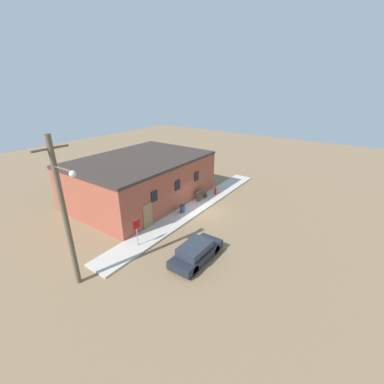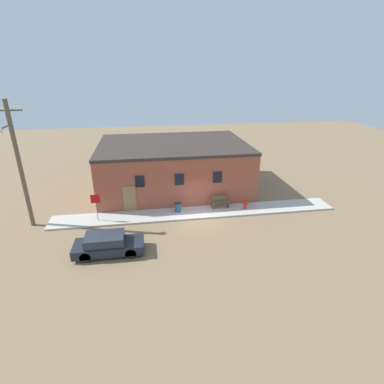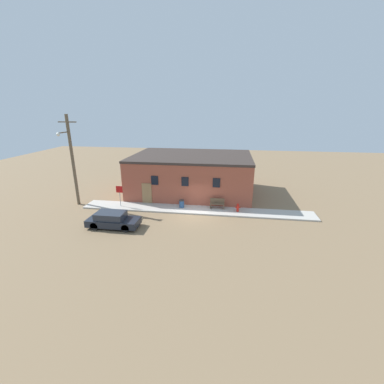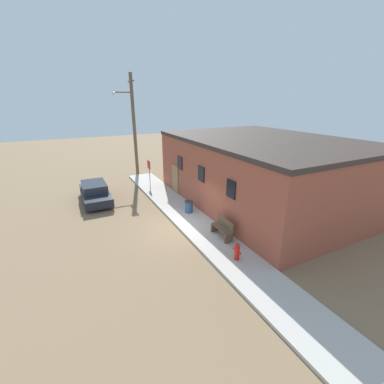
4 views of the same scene
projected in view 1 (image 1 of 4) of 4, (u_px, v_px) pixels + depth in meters
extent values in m
plane|color=#846B4C|center=(203.00, 212.00, 23.83)|extent=(80.00, 80.00, 0.00)
cube|color=#BCB7AD|center=(194.00, 208.00, 24.37)|extent=(21.96, 2.11, 0.14)
cube|color=#9E4C38|center=(141.00, 180.00, 25.72)|extent=(13.01, 9.24, 4.11)
cube|color=#382D28|center=(139.00, 159.00, 24.88)|extent=(13.11, 9.34, 0.24)
cube|color=black|center=(154.00, 196.00, 20.77)|extent=(0.70, 0.08, 0.90)
cube|color=black|center=(177.00, 185.00, 23.06)|extent=(0.70, 0.08, 0.90)
cube|color=black|center=(196.00, 176.00, 25.35)|extent=(0.70, 0.08, 0.90)
cube|color=#937047|center=(148.00, 216.00, 20.68)|extent=(1.00, 0.08, 2.20)
cylinder|color=red|center=(215.00, 191.00, 27.19)|extent=(0.23, 0.23, 0.62)
sphere|color=red|center=(215.00, 188.00, 27.05)|extent=(0.20, 0.20, 0.20)
cylinder|color=red|center=(215.00, 191.00, 27.02)|extent=(0.13, 0.10, 0.10)
cylinder|color=red|center=(216.00, 190.00, 27.29)|extent=(0.13, 0.10, 0.10)
cylinder|color=gray|center=(137.00, 233.00, 18.25)|extent=(0.06, 0.06, 2.04)
cube|color=red|center=(136.00, 224.00, 17.97)|extent=(0.65, 0.02, 0.65)
cube|color=brown|center=(198.00, 199.00, 25.53)|extent=(0.08, 0.44, 0.46)
cube|color=brown|center=(205.00, 195.00, 26.50)|extent=(0.08, 0.44, 0.46)
cube|color=brown|center=(202.00, 195.00, 25.92)|extent=(1.36, 0.44, 0.04)
cube|color=brown|center=(200.00, 192.00, 25.93)|extent=(1.36, 0.04, 0.47)
cylinder|color=#2D517F|center=(182.00, 209.00, 23.32)|extent=(0.48, 0.48, 0.67)
cylinder|color=#2D2D2D|center=(182.00, 205.00, 23.18)|extent=(0.50, 0.50, 0.06)
cylinder|color=brown|center=(65.00, 217.00, 13.65)|extent=(0.29, 0.29, 8.81)
cylinder|color=brown|center=(63.00, 169.00, 12.15)|extent=(0.10, 1.55, 0.10)
sphere|color=silver|center=(72.00, 174.00, 11.77)|extent=(0.32, 0.32, 0.32)
cube|color=brown|center=(50.00, 148.00, 12.22)|extent=(1.80, 0.10, 0.10)
cylinder|color=black|center=(198.00, 243.00, 18.60)|extent=(0.66, 0.20, 0.66)
cylinder|color=black|center=(216.00, 250.00, 17.79)|extent=(0.66, 0.20, 0.66)
cylinder|color=black|center=(176.00, 261.00, 16.63)|extent=(0.66, 0.20, 0.66)
cylinder|color=black|center=(195.00, 270.00, 15.83)|extent=(0.66, 0.20, 0.66)
cube|color=#1E232D|center=(197.00, 254.00, 17.16)|extent=(4.21, 1.72, 0.56)
cube|color=#282D38|center=(195.00, 248.00, 16.79)|extent=(2.31, 1.51, 0.54)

